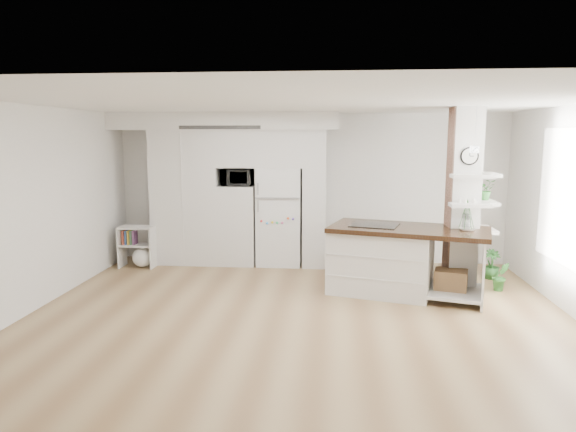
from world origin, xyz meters
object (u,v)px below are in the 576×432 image
object	(u,v)px
kitchen_island	(390,258)
floor_plant_a	(501,276)
refrigerator	(280,216)
bookshelf	(139,249)

from	to	relation	value
kitchen_island	floor_plant_a	bearing A→B (deg)	23.65
refrigerator	kitchen_island	size ratio (longest dim) A/B	0.72
floor_plant_a	kitchen_island	bearing A→B (deg)	-172.14
refrigerator	floor_plant_a	world-z (taller)	refrigerator
bookshelf	floor_plant_a	distance (m)	5.98
refrigerator	floor_plant_a	bearing A→B (deg)	-21.10
kitchen_island	floor_plant_a	world-z (taller)	kitchen_island
floor_plant_a	refrigerator	bearing A→B (deg)	158.90
kitchen_island	bookshelf	distance (m)	4.39
kitchen_island	bookshelf	xyz separation A→B (m)	(-4.24, 1.12, -0.20)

